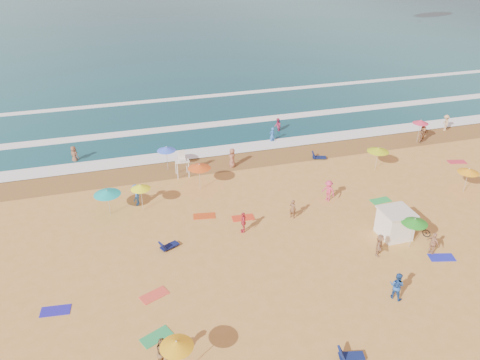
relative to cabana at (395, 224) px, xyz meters
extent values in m
plane|color=gold|center=(-6.25, 2.60, -1.00)|extent=(220.00, 220.00, 0.00)
cube|color=#0C4756|center=(-6.25, 86.60, -1.00)|extent=(220.00, 140.00, 0.18)
plane|color=olive|center=(-6.25, 15.10, -0.99)|extent=(220.00, 220.00, 0.00)
cube|color=white|center=(-6.25, 17.60, -0.90)|extent=(200.00, 2.20, 0.05)
cube|color=white|center=(-6.25, 24.60, -0.90)|extent=(200.00, 1.60, 0.05)
cube|color=white|center=(-6.25, 34.60, -0.90)|extent=(200.00, 1.20, 0.05)
cube|color=white|center=(0.00, 0.00, 0.00)|extent=(2.00, 2.00, 2.00)
cube|color=silver|center=(0.00, 0.00, 1.06)|extent=(2.20, 2.20, 0.12)
imported|color=black|center=(1.90, -0.30, -0.53)|extent=(1.48, 1.85, 0.94)
cone|color=#BACF15|center=(4.33, 9.75, 1.00)|extent=(1.96, 1.96, 0.35)
cone|color=#259422|center=(0.32, -1.57, 1.21)|extent=(1.77, 1.77, 0.35)
cone|color=#E8A313|center=(-16.95, -7.65, 1.27)|extent=(1.65, 1.65, 0.35)
cone|color=#D93053|center=(11.78, 14.08, 1.25)|extent=(1.58, 1.58, 0.35)
cone|color=#15AFAC|center=(-19.56, 8.71, 0.97)|extent=(2.05, 2.05, 0.35)
cone|color=#DE5217|center=(-11.98, 10.70, 1.16)|extent=(1.94, 1.94, 0.35)
cone|color=#FFA115|center=(9.24, 3.89, 1.05)|extent=(1.73, 1.73, 0.35)
cone|color=#FEFF1A|center=(-17.05, 8.62, 1.10)|extent=(1.55, 1.55, 0.35)
cone|color=#3862FF|center=(-14.10, 15.10, 1.10)|extent=(1.70, 1.70, 0.35)
cube|color=#0F164B|center=(-15.78, 3.06, -0.83)|extent=(1.42, 1.05, 0.34)
cube|color=navy|center=(-8.19, -9.07, -0.83)|extent=(1.39, 0.84, 0.34)
cube|color=#0E1846|center=(0.28, 13.22, -0.83)|extent=(1.41, 0.96, 0.34)
cube|color=#231CB2|center=(-23.13, -1.14, -0.98)|extent=(1.79, 1.05, 0.03)
cube|color=green|center=(-17.72, -4.77, -0.98)|extent=(1.90, 1.48, 0.03)
cube|color=#D04617|center=(-12.59, 6.38, -0.98)|extent=(1.82, 1.13, 0.03)
cube|color=#E94A36|center=(-17.42, -1.44, -0.98)|extent=(1.90, 1.44, 0.03)
cube|color=red|center=(-9.77, 5.29, -0.98)|extent=(1.76, 0.98, 0.03)
cube|color=#1F26C5|center=(1.76, -3.20, -0.98)|extent=(1.86, 1.26, 0.03)
cube|color=green|center=(1.79, 4.60, -0.98)|extent=(1.75, 0.96, 0.03)
cube|color=#D43243|center=(12.62, 8.91, -0.98)|extent=(1.86, 1.24, 0.03)
imported|color=#D23443|center=(-10.27, 3.56, -0.18)|extent=(0.59, 1.02, 1.63)
imported|color=tan|center=(16.55, 15.98, -0.10)|extent=(1.08, 1.33, 1.79)
imported|color=#BD2F5B|center=(-1.20, 20.82, -0.37)|extent=(0.86, 1.00, 1.76)
imported|color=blue|center=(-17.40, 9.57, -0.09)|extent=(1.03, 1.33, 1.81)
imported|color=#9A5E47|center=(-8.23, 14.02, -0.09)|extent=(0.79, 1.01, 1.82)
imported|color=#D93661|center=(-2.36, 5.91, -0.10)|extent=(1.18, 1.34, 1.80)
imported|color=tan|center=(-2.21, -1.66, -0.19)|extent=(1.30, 1.47, 1.61)
imported|color=brown|center=(-6.11, 4.28, -0.21)|extent=(0.64, 0.68, 1.57)
imported|color=brown|center=(-22.36, 19.33, -0.35)|extent=(1.02, 1.02, 1.79)
imported|color=#9E6E49|center=(12.14, 13.87, -0.08)|extent=(1.70, 1.42, 1.83)
imported|color=brown|center=(-17.54, -6.77, -0.06)|extent=(0.84, 1.01, 1.88)
imported|color=#2351A3|center=(-3.48, -5.69, -0.09)|extent=(1.08, 1.12, 1.82)
imported|color=tan|center=(1.34, -2.61, -0.16)|extent=(0.63, 1.05, 1.68)
imported|color=blue|center=(-2.71, 18.37, -0.32)|extent=(0.77, 0.62, 1.86)
camera|label=1|loc=(-18.48, -23.68, 18.72)|focal=35.00mm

